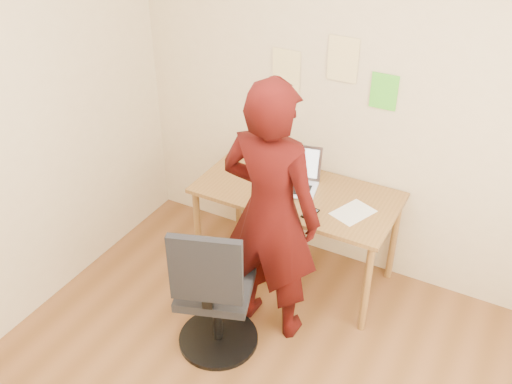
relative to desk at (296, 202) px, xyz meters
The scene contains 10 objects.
room 1.58m from the desk, 77.11° to the right, with size 3.58×3.58×2.78m.
desk is the anchor object (origin of this frame).
laptop 0.16m from the desk, 139.25° to the left, with size 0.42×0.39×0.26m.
paper_sheet 0.45m from the desk, ahead, with size 0.19×0.27×0.00m, color white.
phone 0.30m from the desk, 47.37° to the right, with size 0.09×0.14×0.01m.
wall_note_left 0.92m from the desk, 127.90° to the left, with size 0.21×0.00×0.30m, color #F6DE93.
wall_note_mid 1.02m from the desk, 70.64° to the left, with size 0.21×0.00×0.30m, color #F6DE93.
wall_note_right 0.96m from the desk, 40.26° to the left, with size 0.18×0.00×0.24m, color #52DA31.
office_chair 0.95m from the desk, 97.83° to the right, with size 0.57×0.58×1.01m.
person 0.58m from the desk, 83.49° to the right, with size 0.65×0.43×1.78m, color #370907.
Camera 1 is at (1.01, -1.68, 2.89)m, focal length 40.00 mm.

